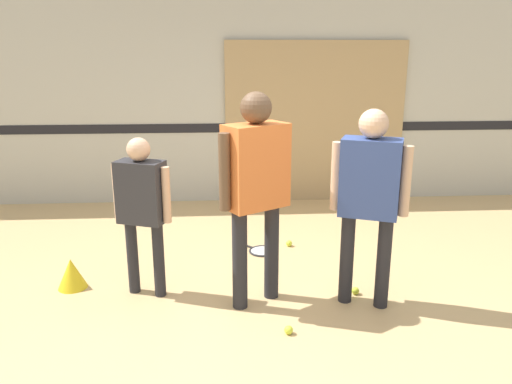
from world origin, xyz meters
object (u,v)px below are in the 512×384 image
(person_instructor, at_px, (256,177))
(training_cone, at_px, (72,273))
(racket_spare_on_floor, at_px, (261,250))
(tennis_ball_by_spare_racket, at_px, (289,243))
(tennis_ball_stray_left, at_px, (355,291))
(tennis_ball_near_instructor, at_px, (289,330))
(person_student_left, at_px, (142,200))
(person_student_right, at_px, (370,188))

(person_instructor, height_order, training_cone, person_instructor)
(racket_spare_on_floor, bearing_deg, tennis_ball_by_spare_racket, -114.81)
(person_instructor, xyz_separation_m, tennis_ball_stray_left, (0.87, 0.07, -1.04))
(tennis_ball_by_spare_racket, bearing_deg, racket_spare_on_floor, -158.30)
(tennis_ball_near_instructor, bearing_deg, person_instructor, 111.98)
(tennis_ball_near_instructor, xyz_separation_m, tennis_ball_stray_left, (0.66, 0.59, 0.00))
(racket_spare_on_floor, bearing_deg, tennis_ball_near_instructor, 136.52)
(person_student_left, xyz_separation_m, tennis_ball_near_instructor, (1.14, -0.72, -0.81))
(tennis_ball_near_instructor, distance_m, tennis_ball_by_spare_racket, 1.73)
(person_student_left, distance_m, tennis_ball_stray_left, 1.98)
(tennis_ball_by_spare_racket, height_order, tennis_ball_stray_left, same)
(person_student_left, xyz_separation_m, person_student_right, (1.82, -0.30, 0.15))
(racket_spare_on_floor, xyz_separation_m, training_cone, (-1.74, -0.72, 0.13))
(person_instructor, height_order, tennis_ball_near_instructor, person_instructor)
(training_cone, bearing_deg, racket_spare_on_floor, 22.47)
(person_instructor, xyz_separation_m, person_student_left, (-0.93, 0.21, -0.23))
(racket_spare_on_floor, height_order, tennis_ball_stray_left, tennis_ball_stray_left)
(tennis_ball_near_instructor, xyz_separation_m, training_cone, (-1.82, 0.88, 0.10))
(person_student_left, distance_m, tennis_ball_by_spare_racket, 1.87)
(person_student_right, bearing_deg, tennis_ball_by_spare_racket, -48.86)
(racket_spare_on_floor, distance_m, tennis_ball_stray_left, 1.25)
(tennis_ball_near_instructor, bearing_deg, person_student_left, 147.58)
(racket_spare_on_floor, bearing_deg, tennis_ball_stray_left, 169.87)
(racket_spare_on_floor, relative_size, tennis_ball_near_instructor, 7.24)
(person_instructor, relative_size, tennis_ball_near_instructor, 26.39)
(tennis_ball_stray_left, bearing_deg, racket_spare_on_floor, 126.38)
(racket_spare_on_floor, bearing_deg, person_student_left, 82.93)
(person_student_right, height_order, tennis_ball_near_instructor, person_student_right)
(person_student_left, bearing_deg, racket_spare_on_floor, 59.57)
(person_student_right, height_order, training_cone, person_student_right)
(person_student_right, relative_size, training_cone, 5.91)
(person_instructor, bearing_deg, training_cone, 136.57)
(person_instructor, distance_m, tennis_ball_near_instructor, 1.18)
(person_student_right, distance_m, tennis_ball_stray_left, 0.98)
(person_instructor, bearing_deg, tennis_ball_stray_left, -26.49)
(person_instructor, relative_size, training_cone, 6.37)
(person_student_right, height_order, tennis_ball_stray_left, person_student_right)
(person_instructor, height_order, tennis_ball_by_spare_racket, person_instructor)
(person_student_right, distance_m, training_cone, 2.68)
(person_student_right, relative_size, tennis_ball_near_instructor, 24.50)
(tennis_ball_near_instructor, bearing_deg, person_student_right, 32.39)
(person_student_right, distance_m, tennis_ball_near_instructor, 1.25)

